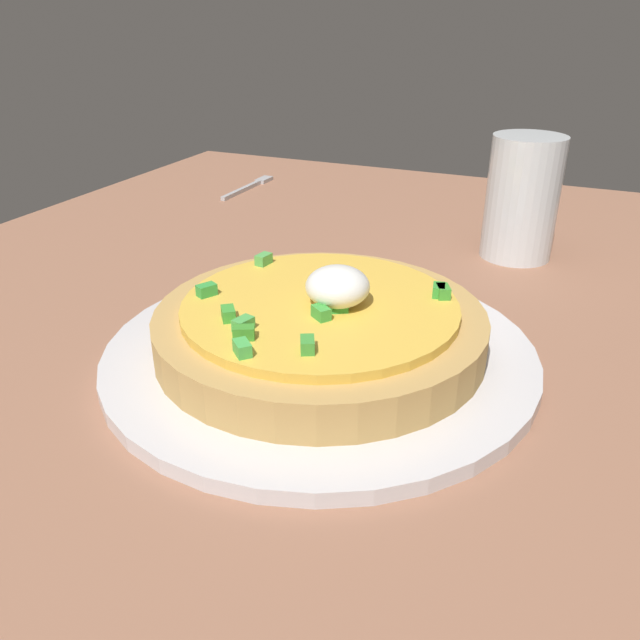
{
  "coord_description": "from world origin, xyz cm",
  "views": [
    {
      "loc": [
        -36.92,
        -24.78,
        24.64
      ],
      "look_at": [
        -1.57,
        -9.45,
        5.4
      ],
      "focal_mm": 35.73,
      "sensor_mm": 36.0,
      "label": 1
    }
  ],
  "objects_px": {
    "plate": "(320,352)",
    "fork": "(251,186)",
    "pizza": "(320,324)",
    "cup_near": "(522,202)"
  },
  "relations": [
    {
      "from": "pizza",
      "to": "fork",
      "type": "bearing_deg",
      "value": 34.84
    },
    {
      "from": "pizza",
      "to": "fork",
      "type": "distance_m",
      "value": 0.47
    },
    {
      "from": "fork",
      "to": "cup_near",
      "type": "bearing_deg",
      "value": -107.82
    },
    {
      "from": "fork",
      "to": "plate",
      "type": "bearing_deg",
      "value": -144.15
    },
    {
      "from": "plate",
      "to": "pizza",
      "type": "distance_m",
      "value": 0.02
    },
    {
      "from": "plate",
      "to": "cup_near",
      "type": "xyz_separation_m",
      "value": [
        0.26,
        -0.09,
        0.05
      ]
    },
    {
      "from": "pizza",
      "to": "cup_near",
      "type": "relative_size",
      "value": 1.94
    },
    {
      "from": "plate",
      "to": "fork",
      "type": "xyz_separation_m",
      "value": [
        0.39,
        0.27,
        -0.0
      ]
    },
    {
      "from": "plate",
      "to": "pizza",
      "type": "height_order",
      "value": "pizza"
    },
    {
      "from": "plate",
      "to": "cup_near",
      "type": "bearing_deg",
      "value": -19.86
    }
  ]
}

